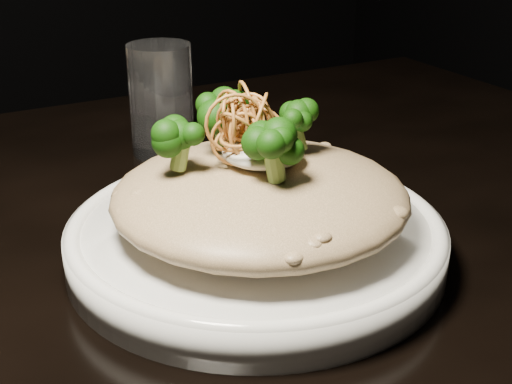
{
  "coord_description": "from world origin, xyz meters",
  "views": [
    {
      "loc": [
        -0.21,
        -0.49,
        1.02
      ],
      "look_at": [
        0.02,
        -0.07,
        0.81
      ],
      "focal_mm": 50.0,
      "sensor_mm": 36.0,
      "label": 1
    }
  ],
  "objects": [
    {
      "name": "plate",
      "position": [
        0.02,
        -0.07,
        0.76
      ],
      "size": [
        0.29,
        0.29,
        0.03
      ],
      "primitive_type": "cylinder",
      "color": "white",
      "rests_on": "table"
    },
    {
      "name": "broccoli",
      "position": [
        0.02,
        -0.06,
        0.85
      ],
      "size": [
        0.13,
        0.13,
        0.05
      ],
      "primitive_type": null,
      "color": "black",
      "rests_on": "risotto"
    },
    {
      "name": "table",
      "position": [
        0.0,
        0.0,
        0.67
      ],
      "size": [
        1.1,
        0.8,
        0.75
      ],
      "color": "black",
      "rests_on": "ground"
    },
    {
      "name": "drinking_glass",
      "position": [
        0.04,
        0.18,
        0.81
      ],
      "size": [
        0.08,
        0.08,
        0.12
      ],
      "primitive_type": "cylinder",
      "rotation": [
        0.0,
        0.0,
        0.25
      ],
      "color": "white",
      "rests_on": "table"
    },
    {
      "name": "cheese",
      "position": [
        0.03,
        -0.07,
        0.84
      ],
      "size": [
        0.06,
        0.06,
        0.02
      ],
      "primitive_type": "ellipsoid",
      "color": "silver",
      "rests_on": "risotto"
    },
    {
      "name": "risotto",
      "position": [
        0.02,
        -0.07,
        0.8
      ],
      "size": [
        0.22,
        0.22,
        0.05
      ],
      "primitive_type": "ellipsoid",
      "color": "brown",
      "rests_on": "plate"
    },
    {
      "name": "shallots",
      "position": [
        0.02,
        -0.06,
        0.86
      ],
      "size": [
        0.05,
        0.05,
        0.03
      ],
      "primitive_type": null,
      "color": "brown",
      "rests_on": "cheese"
    }
  ]
}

